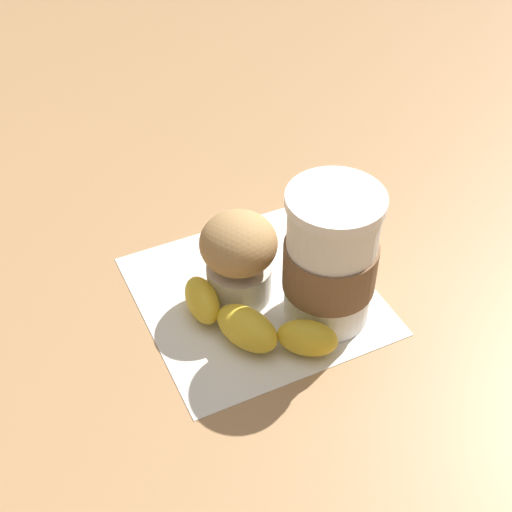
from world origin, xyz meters
TOP-DOWN VIEW (x-y plane):
  - ground_plane at (0.00, 0.00)m, footprint 3.00×3.00m
  - paper_napkin at (0.00, 0.00)m, footprint 0.25×0.25m
  - coffee_cup at (-0.06, 0.05)m, footprint 0.09×0.09m
  - muffin at (0.02, -0.01)m, footprint 0.08×0.08m
  - banana at (0.02, 0.05)m, footprint 0.13×0.14m

SIDE VIEW (x-z plane):
  - ground_plane at x=0.00m, z-range 0.00..0.00m
  - paper_napkin at x=0.00m, z-range 0.00..0.00m
  - banana at x=0.02m, z-range 0.00..0.04m
  - muffin at x=0.02m, z-range 0.00..0.10m
  - coffee_cup at x=-0.06m, z-range 0.00..0.14m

